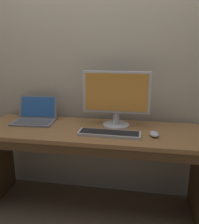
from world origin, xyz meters
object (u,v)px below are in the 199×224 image
external_monitor (116,96)px  computer_mouse (154,134)px  laptop_space_gray (35,117)px  wired_keyboard (109,133)px

external_monitor → computer_mouse: bearing=-31.4°
laptop_space_gray → external_monitor: size_ratio=0.67×
wired_keyboard → computer_mouse: size_ratio=4.53×
laptop_space_gray → wired_keyboard: (0.66, -0.21, -0.03)m
external_monitor → computer_mouse: (0.29, -0.18, -0.23)m
laptop_space_gray → computer_mouse: bearing=-10.6°
laptop_space_gray → external_monitor: external_monitor is taller
external_monitor → wired_keyboard: bearing=-96.9°
wired_keyboard → computer_mouse: 0.32m
laptop_space_gray → external_monitor: bearing=-0.5°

